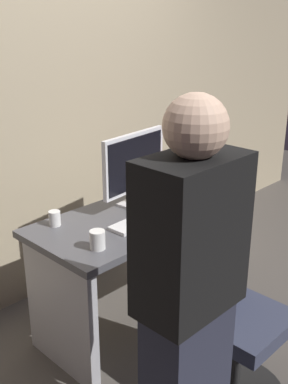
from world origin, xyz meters
TOP-DOWN VIEW (x-y plane):
  - ground_plane at (0.00, 0.00)m, footprint 9.00×9.00m
  - wall_back at (0.00, 0.80)m, footprint 6.40×0.10m
  - desk at (0.00, 0.00)m, footprint 1.31×0.65m
  - office_chair at (-0.10, -0.76)m, footprint 0.52×0.52m
  - person_at_desk at (-0.64, -0.91)m, footprint 0.40×0.24m
  - monitor at (0.09, 0.12)m, footprint 0.54×0.16m
  - keyboard at (-0.07, -0.10)m, footprint 0.44×0.15m
  - mouse at (0.21, -0.09)m, footprint 0.06×0.10m
  - cup_near_keyboard at (-0.46, -0.18)m, footprint 0.08×0.08m
  - cup_by_monitor at (-0.45, 0.21)m, footprint 0.07×0.07m
  - book_stack at (0.43, 0.07)m, footprint 0.23×0.17m
  - cell_phone at (0.45, -0.20)m, footprint 0.11×0.16m

SIDE VIEW (x-z plane):
  - ground_plane at x=0.00m, z-range 0.00..0.00m
  - office_chair at x=-0.10m, z-range -0.04..0.90m
  - desk at x=0.00m, z-range 0.14..0.89m
  - cell_phone at x=0.45m, z-range 0.76..0.77m
  - keyboard at x=-0.07m, z-range 0.76..0.78m
  - mouse at x=0.21m, z-range 0.76..0.79m
  - cup_by_monitor at x=-0.45m, z-range 0.76..0.84m
  - cup_near_keyboard at x=-0.46m, z-range 0.76..0.86m
  - person_at_desk at x=-0.64m, z-range 0.02..1.66m
  - book_stack at x=0.43m, z-range 0.76..0.96m
  - monitor at x=0.09m, z-range 0.79..1.24m
  - wall_back at x=0.00m, z-range 0.00..3.00m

